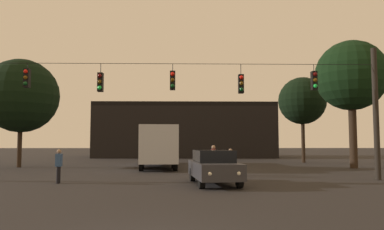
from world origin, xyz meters
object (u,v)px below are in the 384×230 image
(city_bus, at_px, (158,142))
(tree_right_far, at_px, (351,76))
(pedestrian_crossing_center, at_px, (231,161))
(pedestrian_crossing_left, at_px, (59,164))
(tree_behind_building, at_px, (21,96))
(tree_left_silhouette, at_px, (302,101))
(car_near_right, at_px, (214,166))
(pedestrian_crossing_right, at_px, (213,158))

(city_bus, height_order, tree_right_far, tree_right_far)
(pedestrian_crossing_center, bearing_deg, pedestrian_crossing_left, -160.37)
(pedestrian_crossing_left, distance_m, tree_behind_building, 13.43)
(pedestrian_crossing_center, distance_m, tree_behind_building, 17.44)
(pedestrian_crossing_left, relative_size, tree_behind_building, 0.19)
(city_bus, height_order, tree_left_silhouette, tree_left_silhouette)
(tree_left_silhouette, xyz_separation_m, tree_behind_building, (-23.40, -5.88, -0.33))
(car_near_right, height_order, tree_right_far, tree_right_far)
(pedestrian_crossing_left, distance_m, pedestrian_crossing_right, 8.39)
(car_near_right, height_order, pedestrian_crossing_center, pedestrian_crossing_center)
(tree_right_far, bearing_deg, car_near_right, -137.95)
(city_bus, height_order, pedestrian_crossing_right, city_bus)
(tree_left_silhouette, bearing_deg, pedestrian_crossing_right, -126.21)
(car_near_right, bearing_deg, pedestrian_crossing_right, 85.72)
(car_near_right, relative_size, pedestrian_crossing_right, 2.62)
(tree_behind_building, bearing_deg, car_near_right, -39.47)
(car_near_right, xyz_separation_m, pedestrian_crossing_right, (0.33, 4.42, 0.17))
(city_bus, relative_size, tree_right_far, 1.19)
(pedestrian_crossing_left, relative_size, pedestrian_crossing_center, 1.02)
(tree_behind_building, height_order, tree_right_far, tree_right_far)
(pedestrian_crossing_right, distance_m, tree_right_far, 13.27)
(pedestrian_crossing_right, bearing_deg, pedestrian_crossing_center, -47.08)
(city_bus, height_order, tree_behind_building, tree_behind_building)
(tree_left_silhouette, height_order, tree_right_far, tree_right_far)
(city_bus, bearing_deg, tree_right_far, -7.57)
(tree_right_far, bearing_deg, pedestrian_crossing_right, -152.77)
(city_bus, bearing_deg, car_near_right, -73.92)
(tree_left_silhouette, bearing_deg, tree_behind_building, -165.90)
(city_bus, distance_m, pedestrian_crossing_left, 11.90)
(pedestrian_crossing_right, bearing_deg, car_near_right, -94.28)
(tree_behind_building, xyz_separation_m, tree_right_far, (24.68, -1.42, 1.35))
(city_bus, xyz_separation_m, tree_right_far, (14.36, -1.91, 4.87))
(pedestrian_crossing_right, distance_m, tree_behind_building, 16.27)
(tree_left_silhouette, bearing_deg, car_near_right, -119.39)
(car_near_right, xyz_separation_m, pedestrian_crossing_center, (1.19, 3.49, 0.06))
(pedestrian_crossing_center, height_order, tree_behind_building, tree_behind_building)
(city_bus, bearing_deg, pedestrian_crossing_left, -108.21)
(car_near_right, distance_m, pedestrian_crossing_left, 7.12)
(tree_left_silhouette, relative_size, tree_behind_building, 0.97)
(pedestrian_crossing_right, distance_m, tree_left_silhouette, 16.52)
(pedestrian_crossing_right, height_order, tree_behind_building, tree_behind_building)
(pedestrian_crossing_center, relative_size, tree_behind_building, 0.19)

